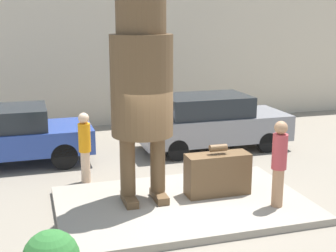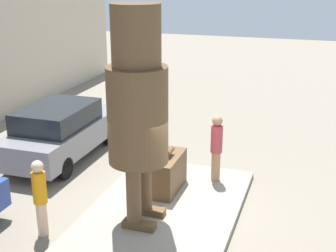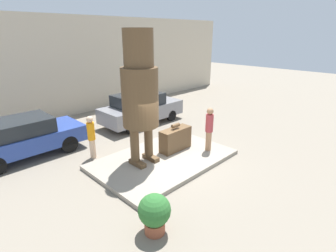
{
  "view_description": "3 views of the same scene",
  "coord_description": "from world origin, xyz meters",
  "px_view_note": "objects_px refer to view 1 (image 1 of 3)",
  "views": [
    {
      "loc": [
        -2.96,
        -8.7,
        3.95
      ],
      "look_at": [
        -0.26,
        0.21,
        1.75
      ],
      "focal_mm": 50.0,
      "sensor_mm": 36.0,
      "label": 1
    },
    {
      "loc": [
        -9.26,
        -3.12,
        5.44
      ],
      "look_at": [
        0.16,
        -0.01,
        2.09
      ],
      "focal_mm": 50.0,
      "sensor_mm": 36.0,
      "label": 2
    },
    {
      "loc": [
        -6.29,
        -6.5,
        4.69
      ],
      "look_at": [
        0.06,
        -0.18,
        1.47
      ],
      "focal_mm": 28.0,
      "sensor_mm": 36.0,
      "label": 3
    }
  ],
  "objects_px": {
    "parked_car_grey": "(211,121)",
    "statue_figure": "(142,71)",
    "worker_hivis": "(85,145)",
    "giant_suitcase": "(218,174)",
    "tourist": "(279,160)",
    "parked_car_blue": "(8,134)"
  },
  "relations": [
    {
      "from": "tourist",
      "to": "giant_suitcase",
      "type": "bearing_deg",
      "value": 132.9
    },
    {
      "from": "statue_figure",
      "to": "parked_car_grey",
      "type": "xyz_separation_m",
      "value": [
        3.02,
        3.7,
        -2.03
      ]
    },
    {
      "from": "giant_suitcase",
      "to": "parked_car_grey",
      "type": "distance_m",
      "value": 4.1
    },
    {
      "from": "statue_figure",
      "to": "tourist",
      "type": "relative_size",
      "value": 2.62
    },
    {
      "from": "parked_car_grey",
      "to": "worker_hivis",
      "type": "xyz_separation_m",
      "value": [
        -4.0,
        -1.86,
        0.09
      ]
    },
    {
      "from": "giant_suitcase",
      "to": "parked_car_grey",
      "type": "xyz_separation_m",
      "value": [
        1.39,
        3.85,
        0.24
      ]
    },
    {
      "from": "parked_car_grey",
      "to": "statue_figure",
      "type": "bearing_deg",
      "value": -129.2
    },
    {
      "from": "parked_car_blue",
      "to": "statue_figure",
      "type": "bearing_deg",
      "value": -54.13
    },
    {
      "from": "parked_car_blue",
      "to": "parked_car_grey",
      "type": "height_order",
      "value": "parked_car_grey"
    },
    {
      "from": "giant_suitcase",
      "to": "tourist",
      "type": "height_order",
      "value": "tourist"
    },
    {
      "from": "statue_figure",
      "to": "parked_car_blue",
      "type": "bearing_deg",
      "value": 125.87
    },
    {
      "from": "giant_suitcase",
      "to": "parked_car_blue",
      "type": "bearing_deg",
      "value": 137.79
    },
    {
      "from": "giant_suitcase",
      "to": "parked_car_blue",
      "type": "xyz_separation_m",
      "value": [
        -4.42,
        4.0,
        0.23
      ]
    },
    {
      "from": "statue_figure",
      "to": "worker_hivis",
      "type": "relative_size",
      "value": 2.71
    },
    {
      "from": "statue_figure",
      "to": "giant_suitcase",
      "type": "relative_size",
      "value": 3.35
    },
    {
      "from": "parked_car_blue",
      "to": "parked_car_grey",
      "type": "distance_m",
      "value": 5.81
    },
    {
      "from": "statue_figure",
      "to": "giant_suitcase",
      "type": "xyz_separation_m",
      "value": [
        1.63,
        -0.15,
        -2.27
      ]
    },
    {
      "from": "statue_figure",
      "to": "tourist",
      "type": "bearing_deg",
      "value": -23.95
    },
    {
      "from": "giant_suitcase",
      "to": "worker_hivis",
      "type": "distance_m",
      "value": 3.3
    },
    {
      "from": "giant_suitcase",
      "to": "parked_car_blue",
      "type": "relative_size",
      "value": 0.32
    },
    {
      "from": "parked_car_grey",
      "to": "worker_hivis",
      "type": "relative_size",
      "value": 2.61
    },
    {
      "from": "giant_suitcase",
      "to": "worker_hivis",
      "type": "xyz_separation_m",
      "value": [
        -2.6,
        1.99,
        0.33
      ]
    }
  ]
}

